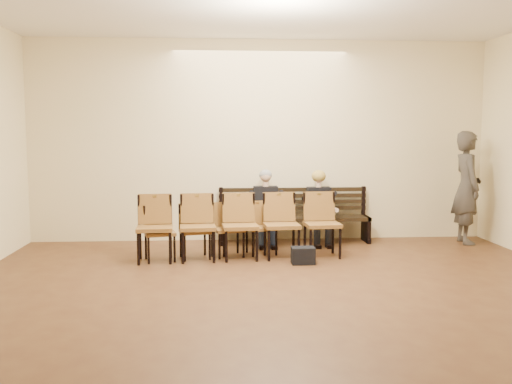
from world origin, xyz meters
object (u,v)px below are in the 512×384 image
at_px(passerby, 467,179).
at_px(chair_row_front, 212,230).
at_px(bag, 303,255).
at_px(laptop, 269,212).
at_px(seated_man, 266,209).
at_px(bench, 294,230).
at_px(seated_woman, 319,211).
at_px(water_bottle, 333,214).
at_px(chair_row_back, 240,226).

height_order(passerby, chair_row_front, passerby).
xyz_separation_m(bag, passerby, (3.02, 1.35, 0.98)).
bearing_deg(laptop, seated_man, 116.46).
bearing_deg(chair_row_front, bench, 23.79).
xyz_separation_m(seated_woman, laptop, (-0.88, -0.16, 0.01)).
xyz_separation_m(laptop, passerby, (3.39, 0.02, 0.53)).
relative_size(bench, passerby, 1.17).
distance_m(seated_man, laptop, 0.17).
height_order(seated_woman, water_bottle, seated_woman).
bearing_deg(laptop, water_bottle, 5.45).
distance_m(water_bottle, passerby, 2.42).
bearing_deg(chair_row_front, chair_row_back, -34.00).
xyz_separation_m(bench, passerby, (2.93, -0.25, 0.88)).
bearing_deg(chair_row_front, passerby, -2.73).
relative_size(water_bottle, bag, 0.64).
bearing_deg(seated_woman, chair_row_front, -152.50).
xyz_separation_m(seated_man, chair_row_front, (-0.91, -0.95, -0.19)).
relative_size(bench, seated_man, 2.15).
xyz_separation_m(seated_man, seated_woman, (0.91, 0.00, -0.04)).
distance_m(seated_woman, bag, 1.63).
bearing_deg(laptop, seated_woman, 23.40).
height_order(laptop, water_bottle, laptop).
bearing_deg(chair_row_back, chair_row_front, 155.67).
height_order(seated_man, water_bottle, seated_man).
distance_m(seated_man, seated_woman, 0.92).
xyz_separation_m(laptop, chair_row_back, (-0.53, -0.95, -0.08)).
bearing_deg(chair_row_front, bag, -35.55).
bearing_deg(seated_man, water_bottle, -15.49).
distance_m(seated_man, passerby, 3.47).
xyz_separation_m(seated_woman, chair_row_front, (-1.83, -0.95, -0.15)).
relative_size(bench, bag, 7.78).
height_order(bench, laptop, laptop).
xyz_separation_m(water_bottle, passerby, (2.35, 0.17, 0.55)).
height_order(bag, chair_row_front, chair_row_front).
xyz_separation_m(bench, chair_row_back, (-0.99, -1.23, 0.27)).
relative_size(bench, water_bottle, 12.09).
distance_m(seated_man, chair_row_back, 1.22).
bearing_deg(bench, chair_row_back, -128.83).
bearing_deg(bench, bag, -93.34).
bearing_deg(bag, seated_woman, 71.14).
relative_size(bench, chair_row_back, 0.85).
bearing_deg(bench, passerby, -4.96).
bearing_deg(chair_row_back, laptop, 57.30).
xyz_separation_m(seated_woman, water_bottle, (0.17, -0.30, -0.01)).
bearing_deg(laptop, chair_row_front, -127.03).
distance_m(laptop, chair_row_front, 1.25).
relative_size(seated_man, bag, 3.63).
height_order(seated_woman, bag, seated_woman).
relative_size(seated_man, chair_row_back, 0.40).
relative_size(seated_man, water_bottle, 5.63).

